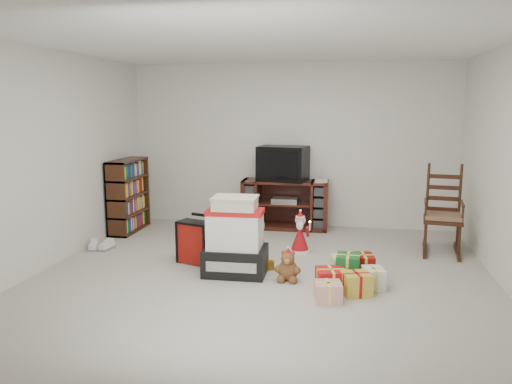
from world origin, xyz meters
TOP-DOWN VIEW (x-y plane):
  - room at (0.00, 0.00)m, footprint 5.01×5.01m
  - tv_stand at (-0.05, 2.24)m, footprint 1.31×0.49m
  - bookshelf at (-2.32, 1.64)m, footprint 0.29×0.88m
  - rocking_chair at (2.09, 1.40)m, footprint 0.56×0.83m
  - gift_pile at (-0.31, 0.03)m, footprint 0.70×0.52m
  - red_suitcase at (-0.87, 0.32)m, footprint 0.43×0.31m
  - stocking at (-0.13, 0.22)m, footprint 0.28×0.20m
  - teddy_bear at (0.29, -0.07)m, footprint 0.22×0.19m
  - santa_figurine at (0.31, 1.01)m, footprint 0.27×0.25m
  - mrs_claus_figurine at (-0.40, 0.63)m, footprint 0.33×0.31m
  - sneaker_pair at (-2.27, 0.64)m, footprint 0.33×0.28m
  - gift_cluster at (0.94, -0.10)m, footprint 0.73×1.07m
  - crt_television at (-0.08, 2.24)m, footprint 0.78×0.62m

SIDE VIEW (x-z plane):
  - sneaker_pair at x=-2.27m, z-range 0.00..0.09m
  - gift_cluster at x=0.94m, z-range 0.00..0.25m
  - teddy_bear at x=0.29m, z-range -0.02..0.31m
  - santa_figurine at x=0.31m, z-range -0.06..0.48m
  - red_suitcase at x=-0.87m, z-range -0.04..0.56m
  - mrs_claus_figurine at x=-0.40m, z-range -0.08..0.59m
  - stocking at x=-0.13m, z-range 0.00..0.55m
  - tv_stand at x=-0.05m, z-range 0.00..0.74m
  - gift_pile at x=-0.31m, z-range -0.05..0.81m
  - rocking_chair at x=2.09m, z-range -0.19..0.98m
  - bookshelf at x=-2.32m, z-range -0.02..1.06m
  - crt_television at x=-0.08m, z-range 0.74..1.26m
  - room at x=0.00m, z-range -0.01..2.51m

